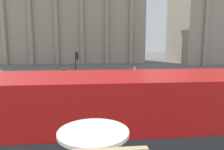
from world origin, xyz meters
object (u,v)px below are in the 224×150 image
object	(u,v)px
pedestrian_white	(135,72)
traffic_light_near	(185,87)
pedestrian_black	(64,73)
plaza_building_left	(71,10)
traffic_light_mid	(77,66)
car_white	(62,93)
double_decker_bus	(77,138)

from	to	relation	value
pedestrian_white	traffic_light_near	bearing A→B (deg)	14.94
pedestrian_black	traffic_light_near	bearing A→B (deg)	-10.29
plaza_building_left	traffic_light_mid	bearing A→B (deg)	-84.64
plaza_building_left	traffic_light_mid	xyz separation A→B (m)	(3.20, -34.09, -10.01)
plaza_building_left	pedestrian_black	size ratio (longest dim) A/B	21.07
traffic_light_near	traffic_light_mid	xyz separation A→B (m)	(-7.44, 8.67, 0.47)
car_white	pedestrian_black	distance (m)	10.56
traffic_light_near	car_white	distance (m)	10.21
traffic_light_mid	pedestrian_black	distance (m)	7.76
traffic_light_mid	traffic_light_near	bearing A→B (deg)	-49.35
pedestrian_white	pedestrian_black	bearing A→B (deg)	-76.62
traffic_light_near	plaza_building_left	bearing A→B (deg)	103.97
pedestrian_black	pedestrian_white	xyz separation A→B (m)	(9.51, -0.21, 0.04)
double_decker_bus	pedestrian_white	bearing A→B (deg)	71.11
traffic_light_mid	car_white	distance (m)	3.95
double_decker_bus	pedestrian_black	size ratio (longest dim) A/B	6.08
plaza_building_left	pedestrian_black	distance (m)	29.29
traffic_light_mid	car_white	bearing A→B (deg)	-108.27
car_white	pedestrian_black	bearing A→B (deg)	162.72
car_white	traffic_light_near	bearing A→B (deg)	34.35
double_decker_bus	car_white	xyz separation A→B (m)	(-2.05, 12.55, -1.60)
traffic_light_mid	car_white	xyz separation A→B (m)	(-1.07, -3.24, -1.98)
traffic_light_near	pedestrian_black	bearing A→B (deg)	121.04
double_decker_bus	traffic_light_mid	bearing A→B (deg)	90.29
traffic_light_near	pedestrian_black	distance (m)	18.63
traffic_light_near	traffic_light_mid	size ratio (longest dim) A/B	0.81
traffic_light_mid	pedestrian_black	xyz separation A→B (m)	(-2.14, 7.26, -1.71)
double_decker_bus	plaza_building_left	xyz separation A→B (m)	(-4.18, 49.87, 10.39)
traffic_light_mid	pedestrian_white	size ratio (longest dim) A/B	2.36
car_white	pedestrian_white	distance (m)	13.31
traffic_light_near	pedestrian_white	bearing A→B (deg)	90.27
pedestrian_black	plaza_building_left	bearing A→B (deg)	140.92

